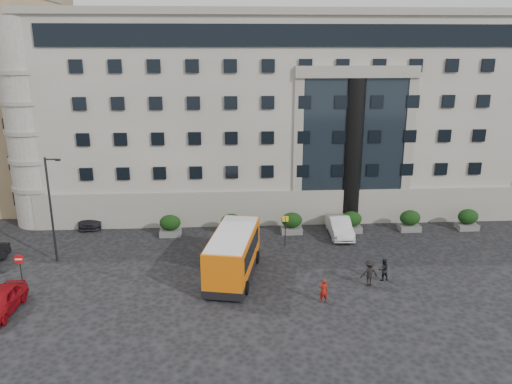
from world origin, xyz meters
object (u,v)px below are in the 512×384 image
(street_lamp, at_px, (51,206))
(parked_car_c, at_px, (91,216))
(pedestrian_c, at_px, (369,273))
(parked_car_d, at_px, (100,205))
(hedge_e, at_px, (410,220))
(no_entry_sign, at_px, (20,264))
(pedestrian_b, at_px, (383,270))
(red_truck, at_px, (80,196))
(hedge_a, at_px, (170,225))
(hedge_d, at_px, (351,222))
(white_taxi, at_px, (339,226))
(hedge_c, at_px, (292,223))
(minibus, at_px, (233,253))
(parked_car_a, at_px, (1,301))
(hedge_b, at_px, (231,224))
(pedestrian_a, at_px, (324,291))
(bus_stop_sign, at_px, (285,226))
(hedge_f, at_px, (468,219))

(street_lamp, height_order, parked_car_c, street_lamp)
(pedestrian_c, bearing_deg, parked_car_d, -48.65)
(hedge_e, distance_m, no_entry_sign, 31.09)
(street_lamp, height_order, pedestrian_c, street_lamp)
(pedestrian_b, bearing_deg, pedestrian_c, 20.76)
(red_truck, bearing_deg, hedge_a, -25.86)
(hedge_d, relative_size, white_taxi, 0.37)
(hedge_c, height_order, minibus, minibus)
(hedge_e, xyz_separation_m, no_entry_sign, (-29.80, -8.84, 0.72))
(hedge_e, bearing_deg, hedge_d, 180.00)
(no_entry_sign, relative_size, parked_car_a, 0.51)
(red_truck, bearing_deg, hedge_b, -14.66)
(hedge_b, height_order, no_entry_sign, no_entry_sign)
(pedestrian_c, bearing_deg, parked_car_c, -42.40)
(pedestrian_a, relative_size, pedestrian_b, 1.01)
(red_truck, distance_m, pedestrian_c, 29.49)
(hedge_d, height_order, street_lamp, street_lamp)
(hedge_b, xyz_separation_m, hedge_e, (15.60, 0.00, 0.00))
(hedge_b, relative_size, pedestrian_c, 0.99)
(street_lamp, height_order, white_taxi, street_lamp)
(hedge_a, height_order, hedge_b, same)
(parked_car_a, xyz_separation_m, pedestrian_a, (19.74, 0.10, 0.03))
(bus_stop_sign, bearing_deg, hedge_d, 24.66)
(hedge_c, relative_size, hedge_e, 1.00)
(parked_car_d, bearing_deg, no_entry_sign, -95.87)
(bus_stop_sign, xyz_separation_m, parked_car_a, (-18.40, -9.49, -0.96))
(hedge_d, relative_size, hedge_e, 1.00)
(hedge_f, relative_size, parked_car_a, 0.41)
(hedge_e, bearing_deg, minibus, -152.38)
(hedge_f, bearing_deg, parked_car_d, 168.06)
(minibus, relative_size, red_truck, 1.44)
(parked_car_a, xyz_separation_m, parked_car_c, (1.40, 15.75, -0.06))
(bus_stop_sign, bearing_deg, pedestrian_a, -81.90)
(minibus, bearing_deg, parked_car_a, -151.92)
(hedge_e, distance_m, pedestrian_a, 15.74)
(hedge_a, xyz_separation_m, hedge_f, (26.00, 0.00, 0.00))
(white_taxi, bearing_deg, hedge_f, 5.23)
(hedge_a, xyz_separation_m, pedestrian_c, (14.33, -10.10, 0.00))
(hedge_c, bearing_deg, bus_stop_sign, -107.82)
(pedestrian_a, height_order, pedestrian_b, pedestrian_a)
(hedge_e, relative_size, pedestrian_a, 1.15)
(hedge_a, xyz_separation_m, parked_car_a, (-8.90, -12.29, -0.16))
(no_entry_sign, xyz_separation_m, parked_car_d, (1.39, 15.95, -1.03))
(parked_car_d, bearing_deg, hedge_a, -43.94)
(hedge_a, distance_m, red_truck, 11.97)
(hedge_b, distance_m, parked_car_a, 18.71)
(hedge_b, height_order, hedge_c, same)
(bus_stop_sign, xyz_separation_m, no_entry_sign, (-18.50, -6.04, -0.08))
(street_lamp, xyz_separation_m, red_truck, (-1.52, 12.12, -2.92))
(hedge_f, relative_size, pedestrian_c, 0.99)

